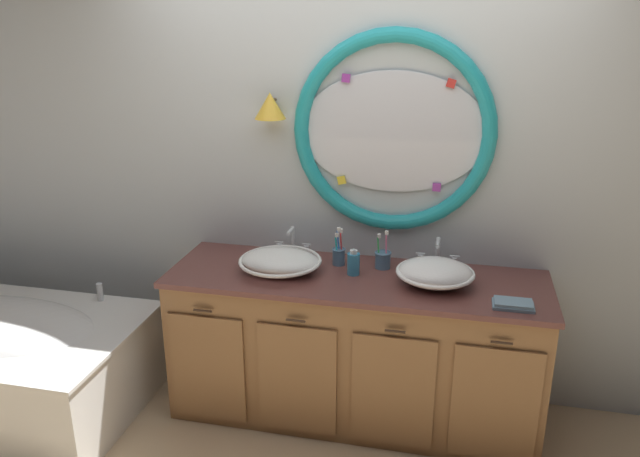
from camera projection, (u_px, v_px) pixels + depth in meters
ground_plane at (329, 434)px, 3.40m from camera, size 14.00×14.00×0.00m
back_wall_assembly at (355, 172)px, 3.50m from camera, size 6.40×0.26×2.60m
vanity_counter at (355, 346)px, 3.46m from camera, size 2.02×0.66×0.84m
sink_basin_left at (280, 261)px, 3.36m from camera, size 0.45×0.45×0.12m
sink_basin_right at (435, 273)px, 3.19m from camera, size 0.40×0.40×0.14m
faucet_set_left at (293, 244)px, 3.60m from camera, size 0.21×0.13×0.17m
faucet_set_right at (437, 255)px, 3.42m from camera, size 0.24×0.14×0.17m
toothbrush_holder_left at (339, 255)px, 3.46m from camera, size 0.08×0.08×0.21m
toothbrush_holder_right at (383, 259)px, 3.42m from camera, size 0.09×0.09×0.22m
soap_dispenser at (353, 263)px, 3.33m from camera, size 0.07×0.07×0.15m
folded_hand_towel at (513, 304)px, 2.97m from camera, size 0.19×0.12×0.03m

